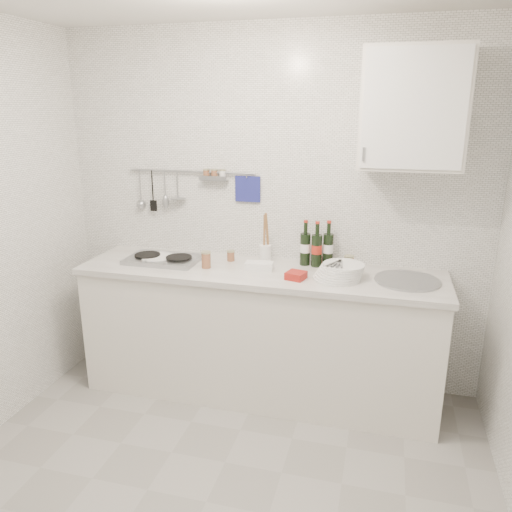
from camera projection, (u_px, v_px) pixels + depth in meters
The scene contains 15 objects.
floor at pixel (206, 502), 2.58m from camera, with size 3.00×3.00×0.00m, color gray.
back_wall at pixel (270, 212), 3.52m from camera, with size 3.00×0.02×2.50m, color silver.
counter at pixel (260, 336), 3.48m from camera, with size 2.44×0.64×0.96m.
wall_rail at pixel (189, 185), 3.58m from camera, with size 0.98×0.09×0.34m.
wall_cabinet at pixel (413, 109), 2.93m from camera, with size 0.60×0.38×0.70m.
plate_stack_hob at pixel (156, 258), 3.51m from camera, with size 0.25×0.24×0.03m.
plate_stack_sink at pixel (340, 272), 3.14m from camera, with size 0.32×0.31×0.10m.
wine_bottles at pixel (317, 243), 3.38m from camera, with size 0.23×0.11×0.31m.
butter_dish at pixel (259, 266), 3.31m from camera, with size 0.18×0.09×0.06m, color white.
strawberry_punnet at pixel (296, 275), 3.14m from camera, with size 0.11×0.11×0.05m, color #A92512.
utensil_crock at pixel (265, 251), 3.45m from camera, with size 0.09×0.09×0.36m.
jar_a at pixel (231, 256), 3.51m from camera, with size 0.06×0.06×0.08m.
jar_b at pixel (325, 259), 3.46m from camera, with size 0.06×0.06×0.07m.
jar_c at pixel (349, 262), 3.32m from camera, with size 0.07×0.07×0.10m.
jar_d at pixel (206, 260), 3.35m from camera, with size 0.07×0.07×0.11m.
Camera 1 is at (0.79, -1.97, 1.96)m, focal length 35.00 mm.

